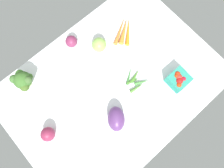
{
  "coord_description": "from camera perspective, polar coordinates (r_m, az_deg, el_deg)",
  "views": [
    {
      "loc": [
        16.35,
        18.55,
        101.28
      ],
      "look_at": [
        0.0,
        0.0,
        4.0
      ],
      "focal_mm": 33.12,
      "sensor_mm": 36.0,
      "label": 1
    }
  ],
  "objects": [
    {
      "name": "eggplant",
      "position": [
        0.96,
        1.16,
        -9.57
      ],
      "size": [
        13.13,
        13.8,
        7.9
      ],
      "primitive_type": "ellipsoid",
      "rotation": [
        0.0,
        0.0,
        0.92
      ],
      "color": "#5C3470",
      "rests_on": "tablecloth"
    },
    {
      "name": "heirloom_tomato_green",
      "position": [
        1.06,
        -3.58,
        10.78
      ],
      "size": [
        7.34,
        7.34,
        7.34
      ],
      "primitive_type": "sphere",
      "color": "#8ABE53",
      "rests_on": "tablecloth"
    },
    {
      "name": "berry_basket",
      "position": [
        1.04,
        17.85,
        1.2
      ],
      "size": [
        9.11,
        9.11,
        7.46
      ],
      "color": "teal",
      "rests_on": "tablecloth"
    },
    {
      "name": "red_onion_center",
      "position": [
        1.09,
        -11.16,
        11.45
      ],
      "size": [
        6.04,
        6.04,
        6.04
      ],
      "primitive_type": "sphere",
      "color": "#78294C",
      "rests_on": "tablecloth"
    },
    {
      "name": "carrot_bunch",
      "position": [
        1.12,
        3.38,
        14.45
      ],
      "size": [
        16.84,
        14.68,
        2.64
      ],
      "color": "orange",
      "rests_on": "tablecloth"
    },
    {
      "name": "red_onion_near_basket",
      "position": [
        1.0,
        -17.28,
        -13.1
      ],
      "size": [
        6.55,
        6.55,
        6.55
      ],
      "primitive_type": "sphere",
      "color": "maroon",
      "rests_on": "tablecloth"
    },
    {
      "name": "broccoli_head",
      "position": [
        1.05,
        -23.44,
        0.96
      ],
      "size": [
        9.29,
        10.51,
        10.98
      ],
      "color": "#A1BA76",
      "rests_on": "tablecloth"
    },
    {
      "name": "okra_pile",
      "position": [
        1.03,
        6.75,
        0.94
      ],
      "size": [
        12.02,
        12.67,
        1.86
      ],
      "color": "#3F853B",
      "rests_on": "tablecloth"
    },
    {
      "name": "tablecloth",
      "position": [
        1.03,
        0.0,
        -0.41
      ],
      "size": [
        104.0,
        76.0,
        2.0
      ],
      "primitive_type": "cube",
      "color": "white",
      "rests_on": "ground"
    }
  ]
}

